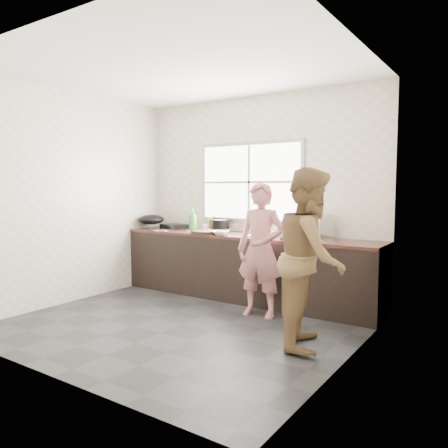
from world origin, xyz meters
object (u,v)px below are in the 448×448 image
Objects in this scene: woman at (261,254)px; bowl_crabs at (283,235)px; cutting_board at (205,232)px; pot_lid_left at (161,230)px; bottle_brown_tall at (214,223)px; pot_lid_right at (194,230)px; bowl_held at (262,235)px; dish_rack at (314,226)px; bottle_green at (193,220)px; black_pot at (220,225)px; wok at (151,220)px; bottle_brown_short at (215,224)px; glass_jar at (205,228)px; burner at (177,226)px; bowl_mince at (221,233)px; plate_food at (215,230)px; person_side at (311,257)px.

bowl_crabs is at bearing 80.07° from woman.
cutting_board is 0.77m from pot_lid_left.
bottle_brown_tall is at bearing 108.32° from cutting_board.
bottle_brown_tall is 0.78× the size of pot_lid_right.
dish_rack is (0.54, 0.35, 0.11)m from bowl_held.
bowl_crabs reaches higher than pot_lid_left.
bottle_green reaches higher than bowl_held.
bottle_green reaches higher than cutting_board.
black_pot is 0.74× the size of bottle_green.
bottle_green is 0.70m from wok.
bottle_brown_short is 0.19m from glass_jar.
bowl_held is 1.75m from burner.
burner is at bearing 166.05° from glass_jar.
bowl_mince is (0.29, -0.04, 0.01)m from cutting_board.
bottle_brown_short is at bearing 132.34° from bowl_mince.
cutting_board is 1.80× the size of bowl_crabs.
plate_food is at bearing 156.92° from bowl_held.
plate_food is at bearing 163.58° from black_pot.
person_side reaches higher than wok.
black_pot is at bearing 124.97° from bowl_mince.
person_side reaches higher than bowl_mince.
plate_food is 0.10m from bottle_brown_tall.
bottle_green is (-2.32, 1.18, 0.18)m from person_side.
plate_food reaches higher than pot_lid_right.
dish_rack is at bearing 8.41° from pot_lid_left.
cutting_board is 0.40m from plate_food.
dish_rack is at bearing -3.45° from bottle_brown_tall.
wok is (-1.09, 0.11, 0.12)m from cutting_board.
black_pot is 0.14m from bottle_brown_short.
bottle_green reaches higher than plate_food.
woman is 6.07× the size of pot_lid_left.
dish_rack is at bearing -3.50° from bottle_brown_short.
bowl_mince is at bearing -7.92° from cutting_board.
pot_lid_left is at bearing -176.73° from bowl_crabs.
wok is at bearing -167.83° from black_pot.
bottle_brown_tall is 0.51× the size of burner.
person_side is 8.02× the size of bottle_brown_tall.
cutting_board reaches higher than plate_food.
bowl_mince reaches higher than pot_lid_left.
woman reaches higher than dish_rack.
bottle_brown_tall reaches higher than cutting_board.
person_side is 7.84× the size of bowl_crabs.
woman reaches higher than burner.
bottle_brown_tall reaches higher than bowl_held.
black_pot is (-1.06, 0.73, 0.22)m from woman.
woman is at bearing -12.87° from wok.
dish_rack is (1.54, -0.08, 0.14)m from plate_food.
bowl_crabs is at bearing 4.47° from cutting_board.
glass_jar is (-0.18, -0.13, -0.03)m from black_pot.
glass_jar is (-0.03, -0.18, -0.06)m from bottle_brown_tall.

